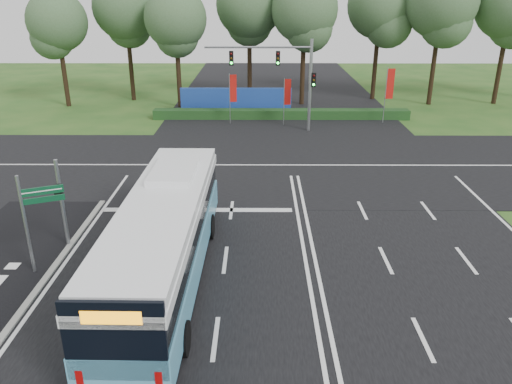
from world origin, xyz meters
TOP-DOWN VIEW (x-y plane):
  - ground at (0.00, 0.00)m, footprint 120.00×120.00m
  - road_main at (0.00, 0.00)m, footprint 20.00×120.00m
  - road_cross at (0.00, 12.00)m, footprint 120.00×14.00m
  - kerb_strip at (-10.10, -3.00)m, footprint 0.25×18.00m
  - city_bus at (-5.40, -1.59)m, footprint 2.93×12.87m
  - pedestrian_signal at (-10.20, 1.20)m, footprint 0.33×0.44m
  - street_sign at (-10.45, -0.83)m, footprint 1.47×0.69m
  - banner_flag_left at (-4.09, 22.74)m, footprint 0.60×0.17m
  - banner_flag_mid at (0.32, 22.24)m, footprint 0.57×0.07m
  - banner_flag_right at (8.72, 23.09)m, footprint 0.67×0.13m
  - traffic_light_gantry at (0.21, 20.50)m, footprint 8.41×0.28m
  - hedge at (0.00, 24.50)m, footprint 22.00×1.20m
  - blue_hoarding at (-4.00, 27.00)m, footprint 10.00×0.30m
  - eucalyptus_row at (4.02, 31.38)m, footprint 52.83×9.66m

SIDE VIEW (x-z plane):
  - ground at x=0.00m, z-range 0.00..0.00m
  - road_main at x=0.00m, z-range 0.00..0.04m
  - road_cross at x=0.00m, z-range 0.00..0.05m
  - kerb_strip at x=-10.10m, z-range 0.00..0.12m
  - hedge at x=0.00m, z-range 0.00..0.80m
  - blue_hoarding at x=-4.00m, z-range 0.00..2.20m
  - city_bus at x=-5.40m, z-range 0.01..3.70m
  - pedestrian_signal at x=-10.20m, z-range 0.18..4.13m
  - banner_flag_mid at x=0.32m, z-range 0.61..4.47m
  - street_sign at x=-10.45m, z-range 0.52..4.59m
  - banner_flag_left at x=-4.09m, z-range 0.64..4.77m
  - banner_flag_right at x=8.72m, z-range 0.70..5.27m
  - traffic_light_gantry at x=0.21m, z-range 1.16..8.16m
  - eucalyptus_row at x=4.02m, z-range 2.40..15.04m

